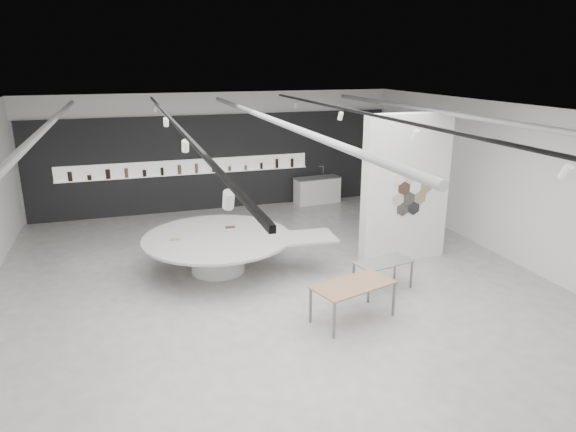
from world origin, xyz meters
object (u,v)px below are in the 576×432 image
object	(u,v)px
display_island	(221,248)
sample_table_wood	(353,287)
kitchen_counter	(317,190)
sample_table_stone	(383,264)
partition_column	(405,189)

from	to	relation	value
display_island	sample_table_wood	distance (m)	3.66
sample_table_wood	kitchen_counter	xyz separation A→B (m)	(2.36, 8.06, -0.22)
sample_table_wood	sample_table_stone	bearing A→B (deg)	41.64
sample_table_wood	kitchen_counter	distance (m)	8.40
sample_table_wood	sample_table_stone	size ratio (longest dim) A/B	1.31
sample_table_stone	kitchen_counter	xyz separation A→B (m)	(1.16, 6.99, -0.12)
display_island	kitchen_counter	world-z (taller)	kitchen_counter
sample_table_wood	partition_column	bearing A→B (deg)	45.37
kitchen_counter	partition_column	bearing A→B (deg)	-94.18
sample_table_wood	kitchen_counter	size ratio (longest dim) A/B	1.04
partition_column	sample_table_stone	xyz separation A→B (m)	(-1.31, -1.47, -1.22)
partition_column	sample_table_stone	distance (m)	2.32
partition_column	kitchen_counter	xyz separation A→B (m)	(-0.15, 5.52, -1.35)
display_island	sample_table_wood	xyz separation A→B (m)	(1.95, -3.10, 0.11)
partition_column	display_island	size ratio (longest dim) A/B	0.80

